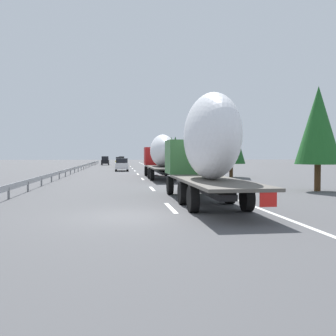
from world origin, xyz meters
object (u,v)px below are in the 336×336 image
car_black_suv (105,161)px  car_white_van (122,164)px  road_sign (168,156)px  car_yellow_coupe (120,162)px  car_red_compact (121,160)px  truck_trailing (205,146)px  truck_lead (161,154)px

car_black_suv → car_white_van: bearing=-173.8°
car_black_suv → road_sign: road_sign is taller
car_yellow_coupe → road_sign: bearing=-158.9°
car_red_compact → truck_trailing: bearing=-177.8°
car_black_suv → truck_trailing: bearing=-174.1°
truck_lead → car_white_van: bearing=11.5°
car_yellow_coupe → car_red_compact: 32.98m
truck_lead → road_sign: bearing=-9.5°
truck_lead → car_black_suv: truck_lead is taller
truck_trailing → car_black_suv: 69.84m
truck_lead → car_red_compact: 69.65m
car_red_compact → road_sign: road_sign is taller
truck_trailing → road_sign: (37.44, -3.10, -0.61)m
truck_trailing → car_red_compact: truck_trailing is taller
truck_lead → road_sign: truck_lead is taller
truck_lead → car_black_suv: size_ratio=3.49×
car_white_van → road_sign: road_sign is taller
truck_trailing → car_yellow_coupe: 55.60m
car_yellow_coupe → car_red_compact: bearing=-0.8°
truck_lead → car_yellow_coupe: bearing=6.0°
truck_trailing → car_white_van: size_ratio=2.68×
truck_lead → truck_trailing: size_ratio=1.16×
truck_lead → car_red_compact: size_ratio=3.05×
car_white_van → car_red_compact: 51.69m
car_red_compact → road_sign: size_ratio=1.58×
car_white_van → car_yellow_coupe: bearing=0.6°
car_black_suv → car_yellow_coupe: bearing=-166.6°
car_white_van → car_red_compact: bearing=-0.3°
car_white_van → road_sign: 6.88m
truck_lead → car_yellow_coupe: truck_lead is taller
truck_trailing → car_white_van: bearing=5.7°
car_red_compact → truck_lead: bearing=-177.2°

